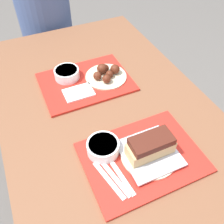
{
  "coord_description": "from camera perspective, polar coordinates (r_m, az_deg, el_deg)",
  "views": [
    {
      "loc": [
        -0.29,
        -0.64,
        1.56
      ],
      "look_at": [
        -0.0,
        -0.0,
        0.81
      ],
      "focal_mm": 40.0,
      "sensor_mm": 36.0,
      "label": 1
    }
  ],
  "objects": [
    {
      "name": "ground_plane",
      "position": [
        1.71,
        0.08,
        -19.01
      ],
      "size": [
        12.0,
        12.0,
        0.0
      ],
      "primitive_type": "plane",
      "color": "#605B56"
    },
    {
      "name": "tray_far",
      "position": [
        1.23,
        -6.01,
        6.84
      ],
      "size": [
        0.43,
        0.32,
        0.01
      ],
      "color": "red",
      "rests_on": "picnic_table"
    },
    {
      "name": "picnic_table",
      "position": [
        1.13,
        0.12,
        -4.6
      ],
      "size": [
        0.91,
        1.66,
        0.77
      ],
      "color": "brown",
      "rests_on": "ground_plane"
    },
    {
      "name": "bowl_coleslaw_near",
      "position": [
        0.92,
        -2.07,
        -7.97
      ],
      "size": [
        0.12,
        0.12,
        0.05
      ],
      "color": "white",
      "rests_on": "tray_near"
    },
    {
      "name": "wings_plate_far",
      "position": [
        1.23,
        -1.37,
        8.76
      ],
      "size": [
        0.2,
        0.2,
        0.06
      ],
      "color": "beige",
      "rests_on": "tray_far"
    },
    {
      "name": "picnic_bench_far",
      "position": [
        2.08,
        -12.19,
        11.43
      ],
      "size": [
        0.86,
        0.28,
        0.47
      ],
      "color": "brown",
      "rests_on": "ground_plane"
    },
    {
      "name": "tray_near",
      "position": [
        0.94,
        6.91,
        -10.22
      ],
      "size": [
        0.43,
        0.32,
        0.01
      ],
      "color": "red",
      "rests_on": "picnic_table"
    },
    {
      "name": "plastic_knife_near",
      "position": [
        0.88,
        1.96,
        -14.28
      ],
      "size": [
        0.03,
        0.17,
        0.0
      ],
      "color": "white",
      "rests_on": "tray_near"
    },
    {
      "name": "plastic_fork_near",
      "position": [
        0.88,
        0.62,
        -14.8
      ],
      "size": [
        0.05,
        0.17,
        0.0
      ],
      "color": "white",
      "rests_on": "tray_near"
    },
    {
      "name": "plastic_spoon_near",
      "position": [
        0.87,
        -0.74,
        -15.32
      ],
      "size": [
        0.05,
        0.17,
        0.0
      ],
      "color": "white",
      "rests_on": "tray_near"
    },
    {
      "name": "condiment_packet",
      "position": [
        0.96,
        4.43,
        -6.9
      ],
      "size": [
        0.04,
        0.03,
        0.01
      ],
      "color": "#3F3F47",
      "rests_on": "tray_near"
    },
    {
      "name": "bowl_coleslaw_far",
      "position": [
        1.24,
        -10.3,
        8.73
      ],
      "size": [
        0.12,
        0.12,
        0.05
      ],
      "color": "white",
      "rests_on": "tray_far"
    },
    {
      "name": "napkin_far",
      "position": [
        1.16,
        -7.64,
        4.42
      ],
      "size": [
        0.13,
        0.09,
        0.01
      ],
      "color": "white",
      "rests_on": "tray_far"
    },
    {
      "name": "person_seated_across",
      "position": [
        1.88,
        -15.2,
        20.78
      ],
      "size": [
        0.36,
        0.36,
        0.75
      ],
      "color": "#4C6093",
      "rests_on": "picnic_bench_far"
    },
    {
      "name": "brisket_sandwich_plate",
      "position": [
        0.91,
        8.69,
        -8.4
      ],
      "size": [
        0.21,
        0.21,
        0.1
      ],
      "color": "beige",
      "rests_on": "tray_near"
    }
  ]
}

